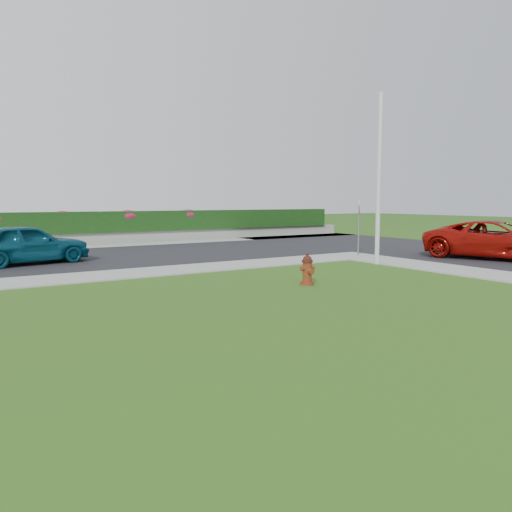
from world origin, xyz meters
TOP-DOWN VIEW (x-y plane):
  - ground at (0.00, 0.00)m, footprint 120.00×120.00m
  - street_far at (-5.00, 14.00)m, footprint 26.00×8.00m
  - curb_corner at (7.00, 9.00)m, footprint 2.00×2.00m
  - sidewalk_beyond at (-1.00, 19.00)m, footprint 34.00×2.00m
  - retaining_wall at (-1.00, 20.50)m, footprint 34.00×0.40m
  - hedge at (-1.00, 20.60)m, footprint 32.00×0.90m
  - fire_hydrant at (1.16, 4.50)m, footprint 0.43×0.41m
  - suv_red at (10.91, 5.12)m, footprint 4.03×5.78m
  - sedan_teal at (-4.62, 13.10)m, footprint 4.44×2.46m
  - utility_pole at (6.03, 6.65)m, footprint 0.16×0.16m
  - stop_sign at (7.31, 8.92)m, footprint 0.47×0.48m
  - flower_clump_d at (-1.91, 20.50)m, footprint 1.06×0.68m
  - flower_clump_e at (1.48, 20.50)m, footprint 1.25×0.81m
  - flower_clump_f at (5.01, 20.50)m, footprint 1.21×0.78m

SIDE VIEW (x-z plane):
  - ground at x=0.00m, z-range 0.00..0.00m
  - street_far at x=-5.00m, z-range 0.00..0.04m
  - curb_corner at x=7.00m, z-range 0.00..0.04m
  - sidewalk_beyond at x=-1.00m, z-range 0.00..0.04m
  - retaining_wall at x=-1.00m, z-range 0.00..0.60m
  - fire_hydrant at x=1.16m, z-range -0.02..0.83m
  - sedan_teal at x=-4.62m, z-range 0.04..1.47m
  - suv_red at x=10.91m, z-range 0.04..1.51m
  - hedge at x=-1.00m, z-range 0.60..1.70m
  - flower_clump_e at x=1.48m, z-range 1.14..1.76m
  - flower_clump_f at x=5.01m, z-range 1.16..1.76m
  - flower_clump_d at x=-1.91m, z-range 1.23..1.75m
  - stop_sign at x=7.31m, z-range 0.57..2.97m
  - utility_pole at x=6.03m, z-range 0.00..6.01m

